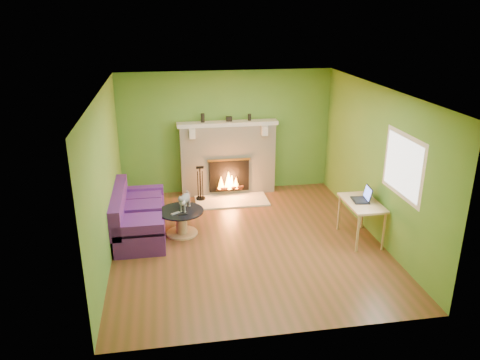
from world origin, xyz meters
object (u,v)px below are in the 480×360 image
object	(u,v)px
coffee_table	(181,220)
desk	(362,207)
cat	(185,200)
sofa	(137,217)

from	to	relation	value
coffee_table	desk	xyz separation A→B (m)	(3.04, -0.71, 0.36)
coffee_table	cat	world-z (taller)	cat
desk	cat	distance (m)	3.06
sofa	cat	size ratio (longest dim) A/B	3.44
sofa	desk	distance (m)	3.91
desk	cat	bearing A→B (deg)	165.70
cat	coffee_table	bearing A→B (deg)	-127.07
desk	sofa	bearing A→B (deg)	167.42
sofa	coffee_table	world-z (taller)	sofa
sofa	cat	xyz separation A→B (m)	(0.85, -0.10, 0.30)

